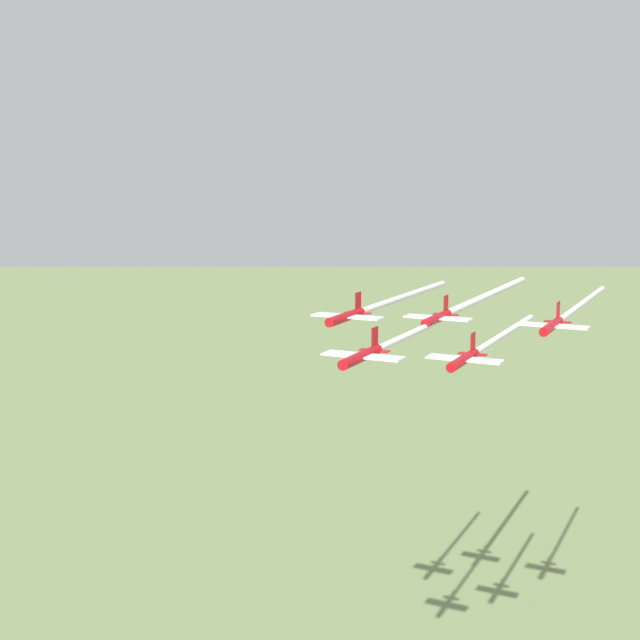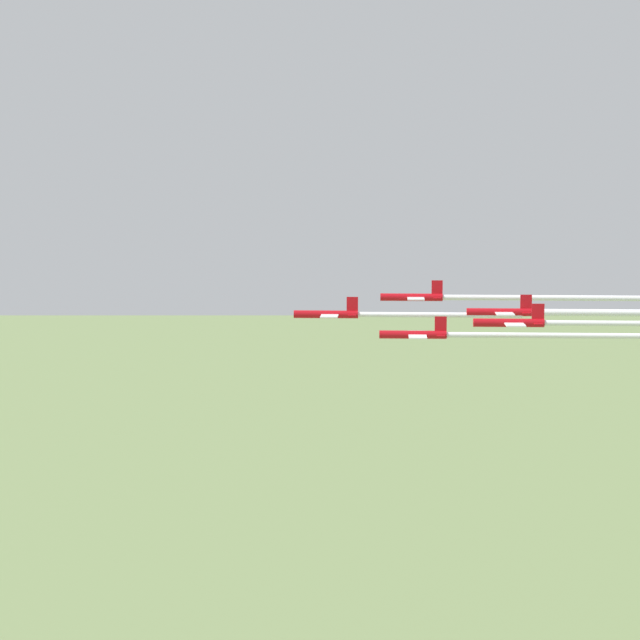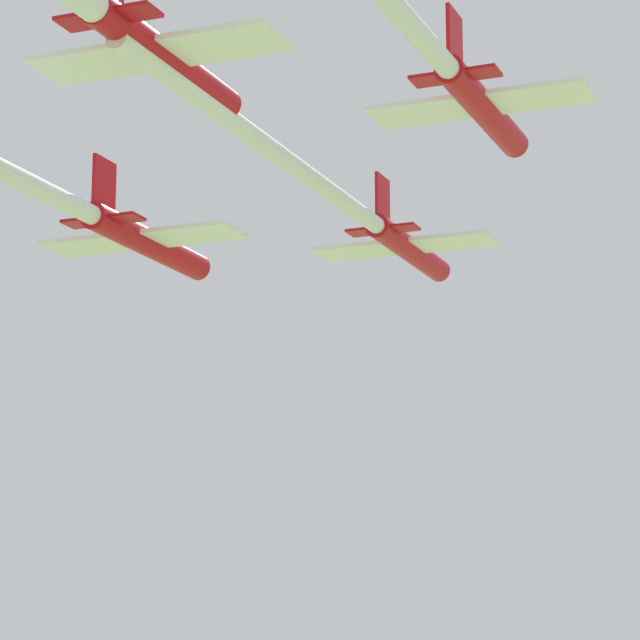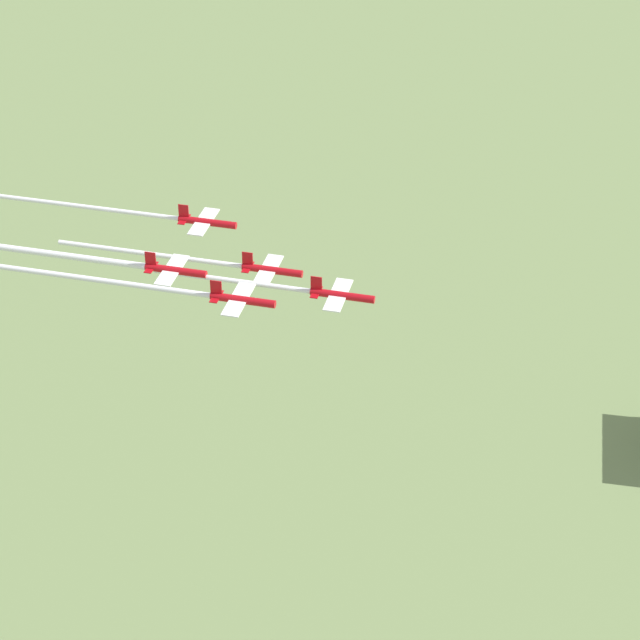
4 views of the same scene
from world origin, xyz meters
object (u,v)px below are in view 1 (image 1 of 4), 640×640
jet_1 (464,359)px  jet_2 (347,316)px  jet_0 (362,356)px  jet_4 (437,318)px  jet_3 (552,326)px

jet_1 → jet_2: bearing=-0.0°
jet_2 → jet_0: bearing=120.5°
jet_2 → jet_4: (14.28, -9.53, -1.73)m
jet_0 → jet_1: size_ratio=1.00×
jet_0 → jet_3: 34.34m
jet_1 → jet_4: size_ratio=1.00×
jet_2 → jet_3: (13.28, -26.91, -1.68)m
jet_1 → jet_3: bearing=-120.5°
jet_0 → jet_4: 29.60m
jet_2 → jet_3: jet_2 is taller
jet_0 → jet_2: bearing=-59.5°
jet_3 → jet_4: (0.99, 17.38, -0.05)m
jet_3 → jet_4: size_ratio=1.00×
jet_4 → jet_1: bearing=120.5°
jet_0 → jet_4: bearing=-90.0°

